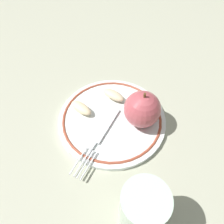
% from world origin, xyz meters
% --- Properties ---
extents(ground_plane, '(2.00, 2.00, 0.00)m').
position_xyz_m(ground_plane, '(0.00, 0.00, 0.00)').
color(ground_plane, '#A9AA93').
extents(plate, '(0.25, 0.25, 0.01)m').
position_xyz_m(plate, '(0.01, -0.01, 0.01)').
color(plate, white).
rests_on(plate, ground_plane).
extents(apple_red_whole, '(0.08, 0.08, 0.09)m').
position_xyz_m(apple_red_whole, '(0.07, 0.01, 0.05)').
color(apple_red_whole, '#B34C54').
rests_on(apple_red_whole, plate).
extents(apple_slice_front, '(0.06, 0.04, 0.02)m').
position_xyz_m(apple_slice_front, '(-0.07, -0.02, 0.02)').
color(apple_slice_front, beige).
rests_on(apple_slice_front, plate).
extents(apple_slice_back, '(0.06, 0.03, 0.02)m').
position_xyz_m(apple_slice_back, '(-0.02, 0.05, 0.02)').
color(apple_slice_back, beige).
rests_on(apple_slice_back, plate).
extents(fork, '(0.03, 0.19, 0.00)m').
position_xyz_m(fork, '(0.00, -0.07, 0.02)').
color(fork, silver).
rests_on(fork, plate).
extents(drinking_glass, '(0.07, 0.07, 0.12)m').
position_xyz_m(drinking_glass, '(0.14, -0.18, 0.06)').
color(drinking_glass, silver).
rests_on(drinking_glass, ground_plane).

